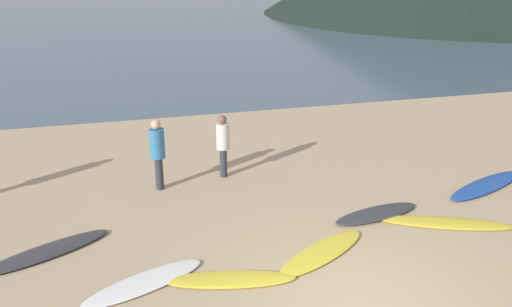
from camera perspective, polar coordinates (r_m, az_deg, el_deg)
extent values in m
cube|color=tan|center=(17.20, -3.45, 3.18)|extent=(120.00, 120.00, 0.20)
cube|color=#475B6B|center=(67.25, -12.82, 15.87)|extent=(140.00, 100.00, 0.01)
ellipsoid|color=#333338|center=(10.38, -21.69, -9.83)|extent=(2.36, 1.56, 0.09)
ellipsoid|color=white|center=(9.06, -11.99, -13.49)|extent=(2.20, 1.39, 0.07)
ellipsoid|color=yellow|center=(8.96, -2.75, -13.43)|extent=(2.23, 0.96, 0.08)
ellipsoid|color=yellow|center=(9.74, 7.17, -10.53)|extent=(2.20, 1.62, 0.07)
ellipsoid|color=#333338|center=(11.24, 12.90, -6.35)|extent=(2.07, 0.96, 0.10)
ellipsoid|color=yellow|center=(11.30, 19.82, -7.06)|extent=(2.64, 1.51, 0.07)
ellipsoid|color=#1E479E|center=(13.38, 23.63, -3.16)|extent=(2.72, 1.55, 0.10)
cylinder|color=#2D2D38|center=(12.25, -10.42, -2.12)|extent=(0.18, 0.18, 0.77)
cylinder|color=teal|center=(11.99, -10.64, 1.06)|extent=(0.34, 0.34, 0.67)
sphere|color=tan|center=(11.85, -10.78, 3.09)|extent=(0.22, 0.22, 0.22)
cylinder|color=#2D2D38|center=(12.75, -3.54, -0.99)|extent=(0.17, 0.17, 0.72)
cylinder|color=beige|center=(12.52, -3.61, 1.87)|extent=(0.31, 0.31, 0.63)
sphere|color=brown|center=(12.39, -3.65, 3.69)|extent=(0.20, 0.20, 0.20)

